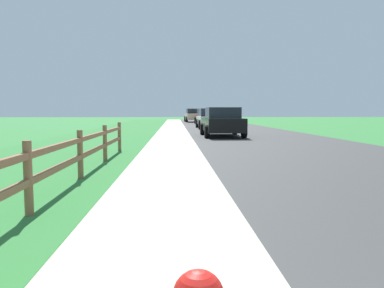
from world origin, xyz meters
TOP-DOWN VIEW (x-y plane):
  - ground_plane at (0.00, 25.00)m, footprint 120.00×120.00m
  - road_asphalt at (3.50, 27.00)m, footprint 7.00×66.00m
  - curb_concrete at (-3.00, 27.00)m, footprint 6.00×66.00m
  - grass_verge at (-4.50, 27.00)m, footprint 5.00×66.00m
  - rail_fence at (-2.71, 6.26)m, footprint 0.11×13.21m
  - parked_suv_black at (1.63, 19.88)m, footprint 2.10×4.42m
  - parked_car_white at (1.86, 29.08)m, footprint 2.02×4.73m
  - parked_car_red at (2.36, 38.78)m, footprint 2.24×4.63m
  - parked_car_beige at (1.45, 46.42)m, footprint 2.23×4.98m

SIDE VIEW (x-z plane):
  - ground_plane at x=0.00m, z-range 0.00..0.00m
  - road_asphalt at x=3.50m, z-range 0.00..0.01m
  - curb_concrete at x=-3.00m, z-range 0.00..0.01m
  - grass_verge at x=-4.50m, z-range 0.00..0.01m
  - rail_fence at x=-2.71m, z-range 0.08..1.04m
  - parked_suv_black at x=1.63m, z-range 0.00..1.52m
  - parked_car_white at x=1.86m, z-range 0.00..1.54m
  - parked_car_red at x=2.36m, z-range -0.01..1.57m
  - parked_car_beige at x=1.45m, z-range -0.01..1.63m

